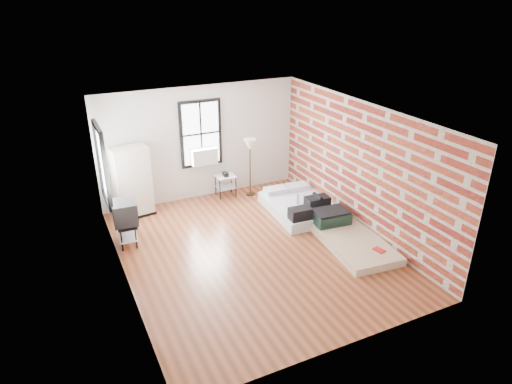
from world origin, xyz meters
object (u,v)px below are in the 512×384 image
side_table (226,180)px  mattress_bare (347,235)px  tv_stand (125,214)px  mattress_main (300,206)px  floor_lamp (250,148)px  wardrobe (132,182)px

side_table → mattress_bare: bearing=-65.9°
side_table → tv_stand: bearing=-154.4°
mattress_main → tv_stand: (-3.96, 0.32, 0.51)m
mattress_bare → tv_stand: 4.60m
tv_stand → mattress_bare: bearing=-20.1°
mattress_bare → side_table: bearing=119.7°
side_table → floor_lamp: (0.59, -0.20, 0.84)m
mattress_bare → wardrobe: wardrobe is taller
wardrobe → floor_lamp: (2.89, -0.13, 0.44)m
wardrobe → side_table: (2.30, 0.07, -0.39)m
side_table → tv_stand: size_ratio=0.67×
side_table → floor_lamp: bearing=-19.1°
mattress_main → floor_lamp: 1.91m
wardrobe → tv_stand: size_ratio=1.74×
side_table → tv_stand: (-2.72, -1.31, 0.25)m
wardrobe → tv_stand: bearing=-115.8°
mattress_main → mattress_bare: size_ratio=0.89×
floor_lamp → wardrobe: bearing=177.3°
mattress_main → mattress_bare: mattress_main is taller
mattress_main → wardrobe: bearing=159.6°
mattress_bare → tv_stand: tv_stand is taller
mattress_bare → wardrobe: bearing=145.6°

